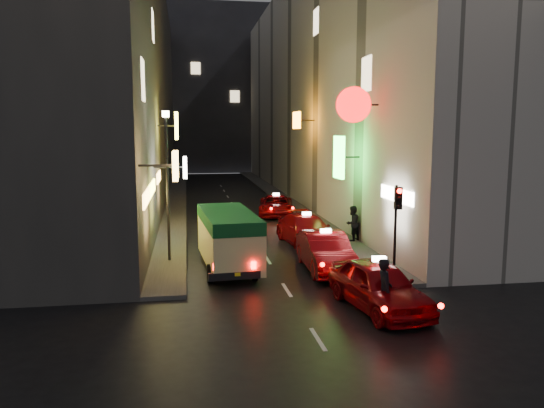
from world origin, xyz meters
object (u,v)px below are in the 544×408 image
taxi_near (379,282)px  traffic_light (397,212)px  pedestrian_crossing (385,285)px  lamp_post (167,176)px  minibus (228,233)px

taxi_near → traffic_light: 3.37m
pedestrian_crossing → traffic_light: bearing=-17.3°
lamp_post → traffic_light: bearing=-28.9°
minibus → taxi_near: (4.27, -5.57, -0.59)m
taxi_near → pedestrian_crossing: 0.96m
minibus → traffic_light: traffic_light is taller
taxi_near → minibus: bearing=127.5°
taxi_near → lamp_post: bearing=133.8°
minibus → taxi_near: size_ratio=0.95×
taxi_near → pedestrian_crossing: size_ratio=2.81×
pedestrian_crossing → taxi_near: bearing=-0.2°
taxi_near → traffic_light: (1.54, 2.41, 1.79)m
minibus → pedestrian_crossing: (4.10, -6.50, -0.44)m
taxi_near → lamp_post: lamp_post is taller
pedestrian_crossing → traffic_light: traffic_light is taller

